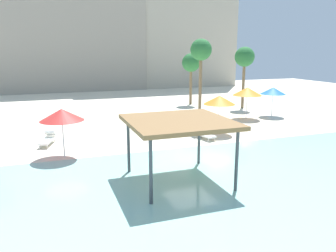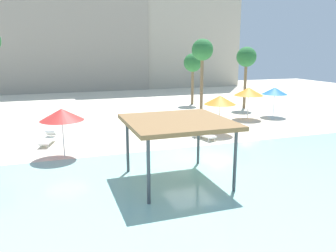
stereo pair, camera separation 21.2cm
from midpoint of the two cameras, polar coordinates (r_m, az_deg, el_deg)
ground_plane at (r=18.42m, az=3.45°, el=-5.12°), size 80.00×80.00×0.00m
lagoon_water at (r=14.05m, az=11.98°, el=-11.15°), size 44.00×13.50×0.04m
shade_pavilion at (r=14.26m, az=1.42°, el=0.40°), size 4.30×4.30×2.77m
beach_umbrella_blue_0 at (r=30.42m, az=17.20°, el=5.73°), size 2.16×2.16×2.52m
beach_umbrella_orange_1 at (r=28.83m, az=13.10°, el=5.74°), size 2.42×2.42×2.62m
beach_umbrella_orange_2 at (r=23.20m, az=8.45°, el=4.39°), size 2.17×2.17×2.63m
beach_umbrella_red_3 at (r=18.58m, az=-17.89°, el=1.82°), size 2.31×2.31×2.64m
lounge_chair_0 at (r=22.09m, az=5.57°, el=-1.22°), size 1.03×1.98×0.74m
lounge_chair_1 at (r=25.63m, az=4.07°, el=0.77°), size 1.48×1.94×0.74m
lounge_chair_2 at (r=21.85m, az=-19.98°, el=-2.10°), size 1.12×1.99×0.74m
palm_tree_0 at (r=33.76m, az=12.68°, el=11.15°), size 1.90×1.90×5.96m
palm_tree_1 at (r=35.52m, az=3.75°, el=10.51°), size 1.90×1.90×5.32m
palm_tree_3 at (r=30.37m, az=5.40°, el=12.43°), size 1.90×1.90×6.62m
hotel_block_0 at (r=51.72m, az=-18.15°, el=14.88°), size 23.21×8.68×16.19m
hotel_block_1 at (r=55.69m, az=-0.37°, el=17.24°), size 20.00×9.82×19.96m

